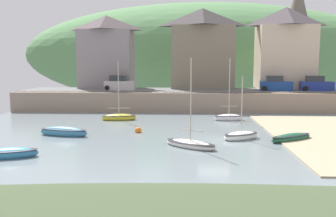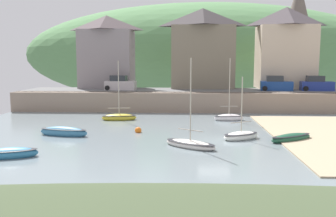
% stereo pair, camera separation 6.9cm
% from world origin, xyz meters
% --- Properties ---
extents(ground, '(48.00, 41.00, 0.61)m').
position_xyz_m(ground, '(1.40, -9.56, 0.16)').
color(ground, slate).
extents(quay_seawall, '(48.00, 9.40, 2.40)m').
position_xyz_m(quay_seawall, '(0.00, 17.50, 1.36)').
color(quay_seawall, gray).
rests_on(quay_seawall, ground).
extents(hillside_backdrop, '(80.00, 44.00, 22.02)m').
position_xyz_m(hillside_backdrop, '(1.97, 55.20, 7.71)').
color(hillside_backdrop, '#578953').
rests_on(hillside_backdrop, ground).
extents(waterfront_building_left, '(7.72, 6.01, 10.39)m').
position_xyz_m(waterfront_building_left, '(-13.79, 25.20, 7.67)').
color(waterfront_building_left, gray).
rests_on(waterfront_building_left, ground).
extents(waterfront_building_centre, '(9.07, 6.20, 11.29)m').
position_xyz_m(waterfront_building_centre, '(0.07, 25.20, 8.13)').
color(waterfront_building_centre, '#756B59').
rests_on(waterfront_building_centre, ground).
extents(waterfront_building_right, '(8.07, 5.52, 11.39)m').
position_xyz_m(waterfront_building_right, '(11.83, 25.20, 8.19)').
color(waterfront_building_right, beige).
rests_on(waterfront_building_right, ground).
extents(church_with_spire, '(3.00, 3.00, 15.97)m').
position_xyz_m(church_with_spire, '(14.52, 29.20, 10.65)').
color(church_with_spire, gray).
rests_on(church_with_spire, ground).
extents(sailboat_far_left, '(3.26, 1.50, 6.74)m').
position_xyz_m(sailboat_far_left, '(2.32, 10.41, 0.31)').
color(sailboat_far_left, white).
rests_on(sailboat_far_left, ground).
extents(motorboat_with_cabin, '(3.45, 2.74, 5.19)m').
position_xyz_m(motorboat_with_cabin, '(2.21, 0.85, 0.28)').
color(motorboat_with_cabin, white).
rests_on(motorboat_with_cabin, ground).
extents(sailboat_white_hull, '(3.84, 1.92, 6.48)m').
position_xyz_m(sailboat_white_hull, '(-9.38, 10.11, 0.29)').
color(sailboat_white_hull, gold).
rests_on(sailboat_white_hull, ground).
extents(sailboat_nearest_shore, '(4.46, 1.95, 1.00)m').
position_xyz_m(sailboat_nearest_shore, '(-12.52, 1.56, 0.30)').
color(sailboat_nearest_shore, teal).
rests_on(sailboat_nearest_shore, ground).
extents(dinghy_open_wooden, '(3.77, 2.23, 0.86)m').
position_xyz_m(dinghy_open_wooden, '(-13.68, -5.65, 0.26)').
color(dinghy_open_wooden, teal).
rests_on(dinghy_open_wooden, ground).
extents(sailboat_blue_trim, '(4.06, 3.10, 0.77)m').
position_xyz_m(sailboat_blue_trim, '(6.06, 0.41, 0.24)').
color(sailboat_blue_trim, '#1F5239').
rests_on(sailboat_blue_trim, ground).
extents(sailboat_tall_mast, '(4.26, 3.54, 6.62)m').
position_xyz_m(sailboat_tall_mast, '(-1.90, -2.15, 0.25)').
color(sailboat_tall_mast, silver).
rests_on(sailboat_tall_mast, ground).
extents(parked_car_near_slipway, '(4.21, 1.99, 1.95)m').
position_xyz_m(parked_car_near_slipway, '(-11.13, 20.70, 3.20)').
color(parked_car_near_slipway, '#BFB4B5').
rests_on(parked_car_near_slipway, ground).
extents(parked_car_by_wall, '(4.27, 2.18, 1.95)m').
position_xyz_m(parked_car_by_wall, '(9.59, 20.70, 3.20)').
color(parked_car_by_wall, navy).
rests_on(parked_car_by_wall, ground).
extents(parked_car_end_of_row, '(4.23, 2.05, 1.95)m').
position_xyz_m(parked_car_end_of_row, '(14.84, 20.70, 3.20)').
color(parked_car_end_of_row, navy).
rests_on(parked_car_end_of_row, ground).
extents(mooring_buoy, '(0.59, 0.59, 0.59)m').
position_xyz_m(mooring_buoy, '(-6.43, 3.28, 0.18)').
color(mooring_buoy, orange).
rests_on(mooring_buoy, ground).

